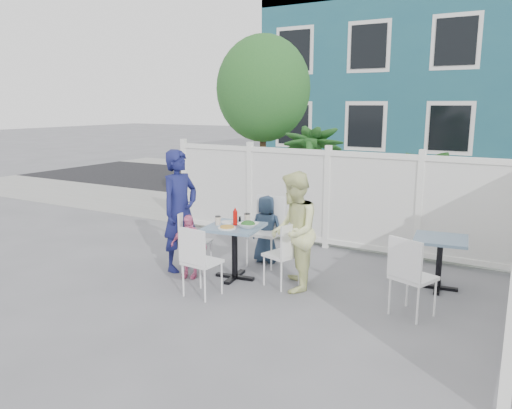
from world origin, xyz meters
The scene contains 29 objects.
ground centered at (0.00, 0.00, 0.00)m, with size 80.00×80.00×0.00m, color slate.
near_sidewalk centered at (0.00, 3.80, 0.01)m, with size 24.00×2.60×0.01m, color gray.
street centered at (0.00, 7.50, 0.00)m, with size 24.00×5.00×0.01m, color black.
far_sidewalk centered at (0.00, 10.60, 0.01)m, with size 24.00×1.60×0.01m, color gray.
building centered at (-0.50, 14.00, 3.00)m, with size 11.00×6.00×6.00m.
fence_back centered at (0.10, 2.40, 0.78)m, with size 5.86×0.08×1.60m.
tree centered at (-1.60, 3.30, 2.59)m, with size 1.80×1.62×3.59m.
utility_cabinet centered at (-2.15, 4.00, 0.67)m, with size 0.72×0.52×1.34m, color gold.
potted_shrub_a centered at (-0.45, 3.10, 0.98)m, with size 1.10×1.10×1.96m, color #1D5521.
potted_shrub_b centered at (1.78, 3.00, 0.77)m, with size 1.39×1.21×1.55m, color #1D5521.
main_table centered at (-0.40, 0.41, 0.57)m, with size 0.79×0.79×0.74m.
spare_table centered at (2.05, 1.38, 0.52)m, with size 0.71×0.71×0.67m.
chair_left centered at (-1.11, 0.38, 0.49)m, with size 0.46×0.47×0.85m.
chair_right centered at (0.34, 0.46, 0.50)m, with size 0.47×0.48×0.86m.
chair_back centered at (-0.34, 1.20, 0.58)m, with size 0.48×0.46×1.00m.
chair_near centered at (-0.42, -0.38, 0.51)m, with size 0.43×0.41×0.88m.
chair_spare centered at (1.93, 0.30, 0.53)m, with size 0.53×0.52×0.92m.
man centered at (-1.28, 0.36, 0.86)m, with size 0.62×0.41×1.71m, color #161A50.
woman centered at (0.45, 0.45, 0.76)m, with size 0.73×0.57×1.51m, color #D8E458.
boy centered at (-0.38, 1.25, 0.51)m, with size 0.49×0.32×1.01m, color #213248.
toddler centered at (-0.97, 0.14, 0.44)m, with size 0.51×0.21×0.87m, color pink.
plate_main centered at (-0.40, 0.23, 0.74)m, with size 0.24×0.24×0.01m, color white.
plate_side centered at (-0.56, 0.51, 0.74)m, with size 0.21×0.21×0.01m, color white.
salad_bowl centered at (-0.19, 0.40, 0.77)m, with size 0.25×0.25×0.06m, color white.
coffee_cup_a centered at (-0.61, 0.33, 0.79)m, with size 0.07×0.07×0.11m, color beige.
coffee_cup_b centered at (-0.35, 0.64, 0.79)m, with size 0.08×0.08×0.12m, color beige.
ketchup_bottle centered at (-0.41, 0.44, 0.83)m, with size 0.06×0.06×0.19m, color #B10B07.
salt_shaker centered at (-0.48, 0.67, 0.77)m, with size 0.03×0.03×0.08m, color white.
pepper_shaker centered at (-0.47, 0.65, 0.77)m, with size 0.03×0.03×0.07m, color black.
Camera 1 is at (3.08, -5.02, 2.33)m, focal length 35.00 mm.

